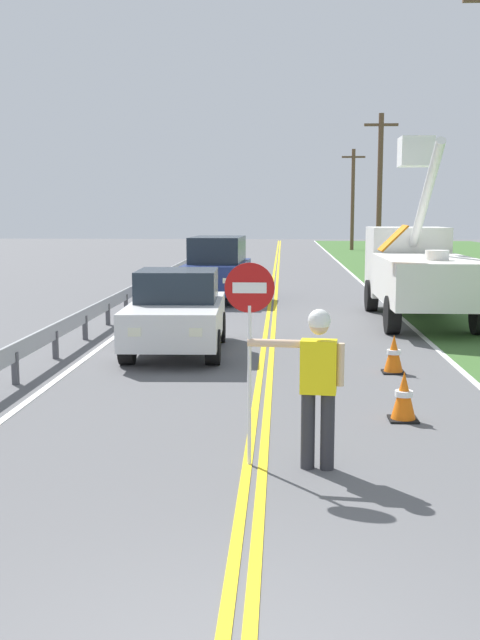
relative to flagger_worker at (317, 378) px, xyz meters
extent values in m
cube|color=yellow|center=(-0.79, 15.73, -1.04)|extent=(0.11, 110.00, 0.01)
cube|color=yellow|center=(-0.61, 15.73, -1.04)|extent=(0.11, 110.00, 0.01)
cube|color=silver|center=(2.90, 15.73, -1.04)|extent=(0.12, 110.00, 0.01)
cube|color=silver|center=(-4.30, 15.73, -1.04)|extent=(0.12, 110.00, 0.01)
cylinder|color=#2D2D33|center=(0.12, -0.01, -0.61)|extent=(0.16, 0.16, 0.88)
cylinder|color=#2D2D33|center=(-0.10, 0.01, -0.61)|extent=(0.16, 0.16, 0.88)
cube|color=yellow|center=(0.01, 0.00, 0.13)|extent=(0.42, 0.28, 0.60)
cylinder|color=beige|center=(-0.49, 0.05, 0.38)|extent=(0.61, 0.16, 0.09)
cylinder|color=beige|center=(0.25, -0.03, 0.16)|extent=(0.09, 0.09, 0.48)
sphere|color=beige|center=(0.01, 0.00, 0.60)|extent=(0.22, 0.22, 0.22)
sphere|color=white|center=(0.01, 0.00, 0.65)|extent=(0.25, 0.25, 0.25)
cylinder|color=silver|center=(-0.76, 0.09, -0.12)|extent=(0.04, 0.04, 1.85)
cylinder|color=#B71414|center=(-0.76, 0.09, 1.00)|extent=(0.56, 0.03, 0.56)
cube|color=white|center=(-0.76, 0.07, 1.00)|extent=(0.38, 0.01, 0.12)
cube|color=white|center=(3.27, 10.82, 0.16)|extent=(2.31, 4.60, 1.10)
cube|color=white|center=(3.26, 14.27, 0.41)|extent=(2.20, 2.10, 2.00)
cube|color=#1E2833|center=(3.26, 15.30, 0.71)|extent=(1.98, 0.06, 0.90)
cylinder|color=silver|center=(3.27, 9.90, 0.83)|extent=(0.56, 0.56, 0.24)
cylinder|color=silver|center=(3.27, 11.57, 2.23)|extent=(0.24, 3.49, 2.73)
cube|color=white|center=(3.26, 13.25, 3.50)|extent=(0.90, 0.90, 0.80)
cube|color=orange|center=(2.09, 9.02, 1.26)|extent=(0.59, 0.80, 0.59)
cylinder|color=black|center=(2.23, 14.07, -0.59)|extent=(0.32, 0.92, 0.92)
cylinder|color=black|center=(4.29, 14.07, -0.59)|extent=(0.32, 0.92, 0.92)
cylinder|color=black|center=(2.24, 9.78, -0.59)|extent=(0.32, 0.92, 0.92)
cylinder|color=black|center=(4.30, 9.79, -0.59)|extent=(0.32, 0.92, 0.92)
cube|color=silver|center=(-2.58, 7.08, -0.35)|extent=(1.99, 4.17, 0.72)
cube|color=#1E2833|center=(-2.59, 7.33, 0.33)|extent=(1.68, 1.78, 0.64)
cube|color=#EAEACC|center=(-1.95, 5.08, -0.30)|extent=(0.24, 0.07, 0.16)
cube|color=#EAEACC|center=(-3.05, 5.03, -0.30)|extent=(0.24, 0.07, 0.16)
cylinder|color=black|center=(-1.71, 5.84, -0.71)|extent=(0.31, 0.69, 0.68)
cylinder|color=black|center=(-3.35, 5.78, -0.71)|extent=(0.31, 0.69, 0.68)
cylinder|color=black|center=(-1.81, 8.38, -0.71)|extent=(0.31, 0.69, 0.68)
cylinder|color=black|center=(-3.45, 8.32, -0.71)|extent=(0.31, 0.69, 0.68)
cube|color=navy|center=(-2.53, 16.66, -0.25)|extent=(2.01, 4.66, 0.92)
cube|color=#1E2833|center=(-2.53, 16.66, 0.63)|extent=(1.72, 2.91, 0.84)
cube|color=#EAEACC|center=(-2.07, 14.36, -0.20)|extent=(0.24, 0.07, 0.16)
cube|color=#EAEACC|center=(-3.17, 14.40, -0.20)|extent=(0.24, 0.07, 0.16)
cylinder|color=black|center=(-1.77, 15.21, -0.71)|extent=(0.30, 0.69, 0.68)
cylinder|color=black|center=(-3.41, 15.27, -0.71)|extent=(0.30, 0.69, 0.68)
cylinder|color=black|center=(-1.66, 18.06, -0.71)|extent=(0.30, 0.69, 0.68)
cylinder|color=black|center=(-3.30, 18.12, -0.71)|extent=(0.30, 0.69, 0.68)
cylinder|color=brown|center=(4.80, 33.27, 3.01)|extent=(0.28, 0.28, 8.11)
cube|color=brown|center=(4.80, 33.27, 6.47)|extent=(1.80, 0.14, 0.14)
cylinder|color=brown|center=(5.03, 51.50, 2.82)|extent=(0.28, 0.28, 7.74)
cube|color=brown|center=(5.03, 51.50, 6.09)|extent=(1.80, 0.14, 0.14)
cone|color=orange|center=(1.30, 2.09, -0.70)|extent=(0.36, 0.36, 0.70)
cylinder|color=white|center=(1.30, 2.09, -0.66)|extent=(0.25, 0.25, 0.08)
cube|color=black|center=(1.30, 2.09, -1.03)|extent=(0.40, 0.40, 0.03)
cone|color=orange|center=(1.63, 5.28, -0.70)|extent=(0.36, 0.36, 0.70)
cylinder|color=white|center=(1.63, 5.28, -0.66)|extent=(0.25, 0.25, 0.08)
cube|color=black|center=(1.63, 5.28, -1.03)|extent=(0.40, 0.40, 0.03)
cube|color=#9EA0A3|center=(-4.90, 12.00, -0.50)|extent=(0.06, 32.00, 0.32)
cube|color=#4C4C51|center=(-4.90, 4.00, -0.77)|extent=(0.10, 0.10, 0.55)
cube|color=#4C4C51|center=(-4.90, 6.28, -0.77)|extent=(0.10, 0.10, 0.55)
cube|color=#4C4C51|center=(-4.90, 8.57, -0.77)|extent=(0.10, 0.10, 0.55)
cube|color=#4C4C51|center=(-4.90, 10.86, -0.77)|extent=(0.10, 0.10, 0.55)
cube|color=#4C4C51|center=(-4.90, 13.14, -0.77)|extent=(0.10, 0.10, 0.55)
cube|color=#4C4C51|center=(-4.90, 15.43, -0.77)|extent=(0.10, 0.10, 0.55)
cube|color=#4C4C51|center=(-4.90, 17.71, -0.77)|extent=(0.10, 0.10, 0.55)
cube|color=#4C4C51|center=(-4.90, 20.00, -0.77)|extent=(0.10, 0.10, 0.55)
cube|color=#4C4C51|center=(-4.90, 22.28, -0.77)|extent=(0.10, 0.10, 0.55)
cube|color=#4C4C51|center=(-4.90, 24.57, -0.77)|extent=(0.10, 0.10, 0.55)
cube|color=#4C4C51|center=(-4.90, 26.86, -0.77)|extent=(0.10, 0.10, 0.55)
camera|label=1|loc=(-0.40, -8.30, 1.83)|focal=42.48mm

